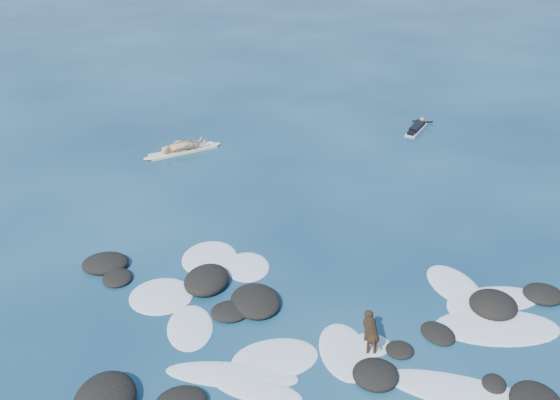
{
  "coord_description": "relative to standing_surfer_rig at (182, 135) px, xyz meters",
  "views": [
    {
      "loc": [
        -1.05,
        -14.18,
        10.47
      ],
      "look_at": [
        -1.69,
        4.0,
        0.9
      ],
      "focal_mm": 40.0,
      "sensor_mm": 36.0,
      "label": 1
    }
  ],
  "objects": [
    {
      "name": "reef_rocks",
      "position": [
        4.46,
        -11.42,
        -0.67
      ],
      "size": [
        13.94,
        6.98,
        0.61
      ],
      "color": "black",
      "rests_on": "ground"
    },
    {
      "name": "paddling_surfer_rig",
      "position": [
        10.28,
        2.9,
        -0.65
      ],
      "size": [
        1.48,
        2.16,
        0.39
      ],
      "rotation": [
        0.0,
        0.0,
        1.1
      ],
      "color": "silver",
      "rests_on": "ground"
    },
    {
      "name": "ground",
      "position": [
        5.99,
        -9.91,
        -0.78
      ],
      "size": [
        160.0,
        160.0,
        0.0
      ],
      "primitive_type": "plane",
      "color": "#0A2642",
      "rests_on": "ground"
    },
    {
      "name": "breaking_foam",
      "position": [
        6.17,
        -11.13,
        -0.77
      ],
      "size": [
        11.59,
        7.44,
        0.12
      ],
      "color": "white",
      "rests_on": "ground"
    },
    {
      "name": "standing_surfer_rig",
      "position": [
        0.0,
        0.0,
        0.0
      ],
      "size": [
        3.13,
        2.11,
        1.98
      ],
      "rotation": [
        0.0,
        0.0,
        0.56
      ],
      "color": "beige",
      "rests_on": "ground"
    },
    {
      "name": "dog",
      "position": [
        6.75,
        -11.96,
        -0.24
      ],
      "size": [
        0.35,
        1.28,
        0.81
      ],
      "rotation": [
        0.0,
        0.0,
        1.61
      ],
      "color": "black",
      "rests_on": "ground"
    }
  ]
}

